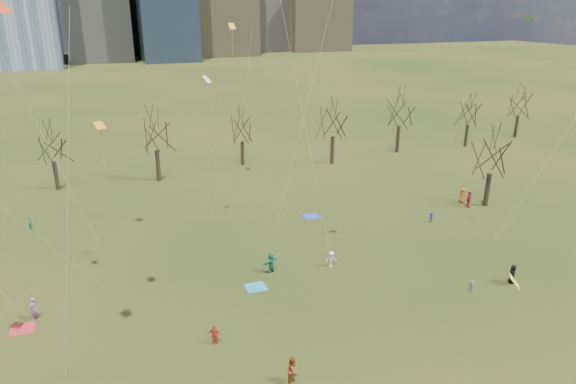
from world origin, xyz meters
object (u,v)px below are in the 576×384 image
object	(u,v)px
blanket_navy	(312,216)
blanket_crimson	(22,329)
person_2	(293,370)
person_4	(215,335)
blanket_teal	(256,287)

from	to	relation	value
blanket_navy	blanket_crimson	bearing A→B (deg)	-156.81
person_2	blanket_crimson	bearing A→B (deg)	88.04
blanket_crimson	person_4	xyz separation A→B (m)	(12.10, -6.40, 0.71)
blanket_navy	blanket_crimson	world-z (taller)	same
person_2	blanket_navy	bearing A→B (deg)	9.09
person_4	blanket_teal	bearing A→B (deg)	-98.34
blanket_crimson	person_4	distance (m)	13.71
blanket_teal	blanket_crimson	size ratio (longest dim) A/B	1.00
person_2	blanket_teal	bearing A→B (deg)	28.67
person_2	person_4	size ratio (longest dim) A/B	1.23
blanket_crimson	person_4	size ratio (longest dim) A/B	1.10
blanket_teal	blanket_crimson	distance (m)	16.81
blanket_teal	person_4	size ratio (longest dim) A/B	1.10
blanket_teal	blanket_crimson	xyz separation A→B (m)	(-16.81, 0.40, 0.00)
blanket_navy	person_4	distance (m)	23.13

